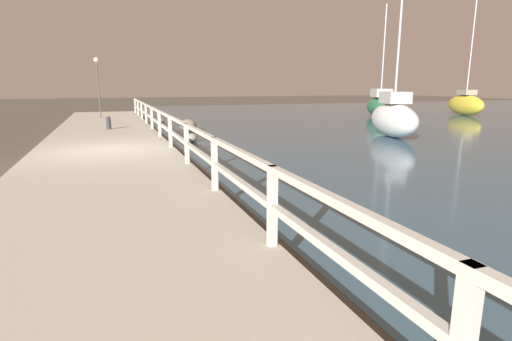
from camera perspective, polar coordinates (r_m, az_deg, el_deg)
ground_plane at (r=12.40m, az=-20.71°, el=1.23°), size 120.00×120.00×0.00m
dock_walkway at (r=12.37m, az=-20.76°, el=1.95°), size 4.00×36.00×0.32m
railing at (r=12.38m, az=-12.20°, el=6.29°), size 0.10×32.50×0.96m
boulder_far_strip at (r=22.75m, az=-13.56°, el=6.79°), size 0.49×0.44×0.37m
boulder_upstream at (r=15.70m, az=-9.21°, el=4.64°), size 0.45×0.41×0.34m
boulder_downstream at (r=19.21m, az=-9.69°, el=6.37°), size 0.80×0.72×0.60m
mooring_bollard at (r=18.20m, az=-20.32°, el=6.41°), size 0.20×0.20×0.55m
dock_lamp at (r=24.69m, az=-21.74°, el=12.96°), size 0.29×0.29×3.36m
sailboat_yellow at (r=33.05m, az=27.74°, el=8.41°), size 2.40×4.44×8.25m
sailboat_white at (r=18.03m, az=19.06°, el=7.12°), size 2.44×4.26×7.74m
sailboat_green at (r=29.09m, az=17.34°, el=8.90°), size 2.82×4.23×7.36m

